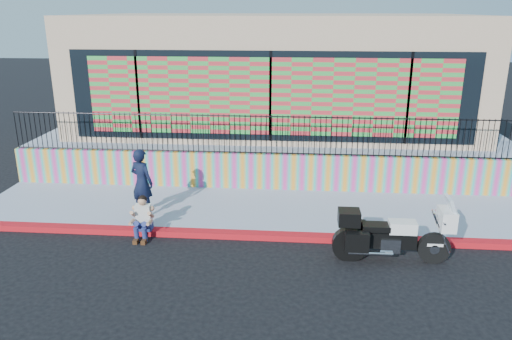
# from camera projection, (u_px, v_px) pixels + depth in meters

# --- Properties ---
(ground) EXTENTS (90.00, 90.00, 0.00)m
(ground) POSITION_uv_depth(u_px,v_px,m) (260.00, 238.00, 12.43)
(ground) COLOR black
(ground) RESTS_ON ground
(red_curb) EXTENTS (16.00, 0.30, 0.15)m
(red_curb) POSITION_uv_depth(u_px,v_px,m) (260.00, 236.00, 12.40)
(red_curb) COLOR red
(red_curb) RESTS_ON ground
(sidewalk) EXTENTS (16.00, 3.00, 0.15)m
(sidewalk) POSITION_uv_depth(u_px,v_px,m) (264.00, 210.00, 13.97)
(sidewalk) COLOR #969DB4
(sidewalk) RESTS_ON ground
(mural_wall) EXTENTS (16.00, 0.20, 1.10)m
(mural_wall) POSITION_uv_depth(u_px,v_px,m) (268.00, 171.00, 15.29)
(mural_wall) COLOR #D93994
(mural_wall) RESTS_ON sidewalk
(metal_fence) EXTENTS (15.80, 0.04, 1.20)m
(metal_fence) POSITION_uv_depth(u_px,v_px,m) (268.00, 135.00, 14.94)
(metal_fence) COLOR black
(metal_fence) RESTS_ON mural_wall
(elevated_platform) EXTENTS (16.00, 10.00, 1.25)m
(elevated_platform) POSITION_uv_depth(u_px,v_px,m) (276.00, 134.00, 20.15)
(elevated_platform) COLOR #969DB4
(elevated_platform) RESTS_ON ground
(storefront_building) EXTENTS (14.00, 8.06, 4.00)m
(storefront_building) POSITION_uv_depth(u_px,v_px,m) (276.00, 69.00, 19.13)
(storefront_building) COLOR tan
(storefront_building) RESTS_ON elevated_platform
(police_motorcycle) EXTENTS (2.58, 0.85, 1.60)m
(police_motorcycle) POSITION_uv_depth(u_px,v_px,m) (390.00, 234.00, 11.11)
(police_motorcycle) COLOR black
(police_motorcycle) RESTS_ON ground
(police_officer) EXTENTS (0.79, 0.67, 1.84)m
(police_officer) POSITION_uv_depth(u_px,v_px,m) (142.00, 182.00, 13.22)
(police_officer) COLOR black
(police_officer) RESTS_ON sidewalk
(seated_man) EXTENTS (0.54, 0.71, 1.06)m
(seated_man) POSITION_uv_depth(u_px,v_px,m) (142.00, 222.00, 12.29)
(seated_man) COLOR navy
(seated_man) RESTS_ON ground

